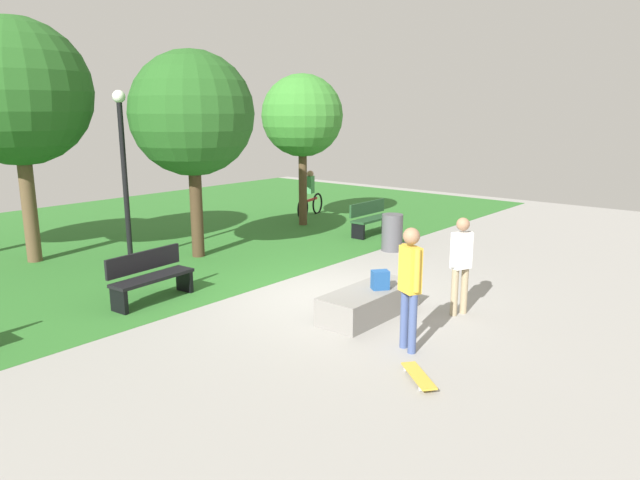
% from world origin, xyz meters
% --- Properties ---
extents(ground_plane, '(28.00, 28.00, 0.00)m').
position_xyz_m(ground_plane, '(0.00, 0.00, 0.00)').
color(ground_plane, gray).
extents(grass_lawn, '(26.60, 12.80, 0.01)m').
position_xyz_m(grass_lawn, '(0.00, 7.60, 0.00)').
color(grass_lawn, '#2D6B28').
rests_on(grass_lawn, ground_plane).
extents(concrete_ledge, '(1.96, 0.78, 0.47)m').
position_xyz_m(concrete_ledge, '(-0.33, -1.33, 0.23)').
color(concrete_ledge, gray).
rests_on(concrete_ledge, ground_plane).
extents(backpack_on_ledge, '(0.34, 0.33, 0.32)m').
position_xyz_m(backpack_on_ledge, '(-0.22, -1.47, 0.63)').
color(backpack_on_ledge, '#1E4C8C').
rests_on(backpack_on_ledge, concrete_ledge).
extents(skater_performing_trick, '(0.32, 0.39, 1.82)m').
position_xyz_m(skater_performing_trick, '(-1.16, -2.60, 1.08)').
color(skater_performing_trick, '#3F5184').
rests_on(skater_performing_trick, ground_plane).
extents(skater_watching, '(0.41, 0.30, 1.68)m').
position_xyz_m(skater_watching, '(0.70, -2.46, 0.98)').
color(skater_watching, tan).
rests_on(skater_watching, ground_plane).
extents(skateboard_by_ledge, '(0.66, 0.75, 0.08)m').
position_xyz_m(skateboard_by_ledge, '(-1.91, -3.23, 0.06)').
color(skateboard_by_ledge, gold).
rests_on(skateboard_by_ledge, ground_plane).
extents(park_bench_far_left, '(1.60, 0.48, 0.91)m').
position_xyz_m(park_bench_far_left, '(5.08, 2.42, 0.48)').
color(park_bench_far_left, '#1E4223').
rests_on(park_bench_far_left, ground_plane).
extents(park_bench_near_path, '(1.63, 0.60, 0.91)m').
position_xyz_m(park_bench_near_path, '(-2.26, 2.16, 0.48)').
color(park_bench_near_path, black).
rests_on(park_bench_near_path, ground_plane).
extents(tree_slender_maple, '(2.38, 2.38, 4.43)m').
position_xyz_m(tree_slender_maple, '(4.88, 4.80, 3.22)').
color(tree_slender_maple, '#4C3823').
rests_on(tree_slender_maple, grass_lawn).
extents(tree_tall_oak, '(2.82, 2.82, 4.74)m').
position_xyz_m(tree_tall_oak, '(0.39, 4.14, 3.31)').
color(tree_tall_oak, '#42301E').
rests_on(tree_tall_oak, grass_lawn).
extents(tree_broad_elm, '(3.18, 3.18, 5.38)m').
position_xyz_m(tree_broad_elm, '(-2.33, 6.66, 3.77)').
color(tree_broad_elm, brown).
rests_on(tree_broad_elm, grass_lawn).
extents(lamp_post, '(0.28, 0.28, 3.83)m').
position_xyz_m(lamp_post, '(-0.87, 5.03, 2.36)').
color(lamp_post, black).
rests_on(lamp_post, ground_plane).
extents(trash_bin, '(0.52, 0.52, 0.91)m').
position_xyz_m(trash_bin, '(3.83, 0.93, 0.46)').
color(trash_bin, '#4C4C51').
rests_on(trash_bin, ground_plane).
extents(cyclist_on_bicycle, '(1.77, 0.54, 1.52)m').
position_xyz_m(cyclist_on_bicycle, '(6.15, 5.61, 0.63)').
color(cyclist_on_bicycle, black).
rests_on(cyclist_on_bicycle, ground_plane).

